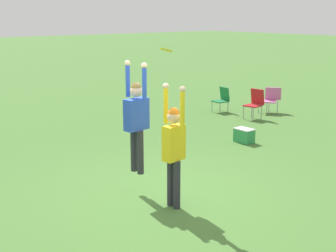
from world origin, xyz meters
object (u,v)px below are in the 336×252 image
(person_jumping, at_px, (136,115))
(cooler_box, at_px, (244,135))
(person_defending, at_px, (174,144))
(camping_chair_2, at_px, (222,98))
(camping_chair_3, at_px, (270,98))
(frisbee, at_px, (166,50))
(camping_chair_0, at_px, (255,102))

(person_jumping, xyz_separation_m, cooler_box, (-1.11, 4.15, -1.28))
(person_defending, xyz_separation_m, cooler_box, (-2.03, 4.04, -0.94))
(person_jumping, height_order, cooler_box, person_jumping)
(camping_chair_2, distance_m, camping_chair_3, 1.59)
(person_jumping, relative_size, person_defending, 0.96)
(person_jumping, xyz_separation_m, person_defending, (0.92, 0.10, -0.34))
(person_defending, distance_m, frisbee, 1.55)
(camping_chair_0, xyz_separation_m, camping_chair_3, (-0.32, 1.15, -0.07))
(camping_chair_2, bearing_deg, person_defending, 136.04)
(camping_chair_2, xyz_separation_m, cooler_box, (3.07, -2.32, -0.29))
(person_defending, height_order, frisbee, frisbee)
(frisbee, relative_size, camping_chair_2, 0.27)
(person_jumping, xyz_separation_m, frisbee, (0.63, 0.17, 1.18))
(camping_chair_0, relative_size, camping_chair_2, 1.13)
(camping_chair_0, distance_m, cooler_box, 2.89)
(person_jumping, bearing_deg, frisbee, -81.31)
(cooler_box, bearing_deg, camping_chair_0, 125.42)
(person_defending, relative_size, cooler_box, 4.42)
(person_defending, relative_size, camping_chair_3, 2.52)
(frisbee, xyz_separation_m, camping_chair_3, (-3.72, 7.46, -2.16))
(frisbee, bearing_deg, camping_chair_0, 118.32)
(person_jumping, bearing_deg, camping_chair_0, 16.74)
(camping_chair_0, relative_size, camping_chair_3, 1.13)
(frisbee, distance_m, camping_chair_3, 8.61)
(camping_chair_0, bearing_deg, camping_chair_2, -7.08)
(camping_chair_3, bearing_deg, camping_chair_0, 68.77)
(frisbee, relative_size, cooler_box, 0.46)
(camping_chair_2, bearing_deg, frisbee, 134.73)
(camping_chair_0, distance_m, camping_chair_3, 1.19)
(frisbee, distance_m, cooler_box, 4.99)
(person_defending, xyz_separation_m, camping_chair_0, (-3.69, 6.38, -0.57))
(person_defending, relative_size, camping_chair_0, 2.24)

